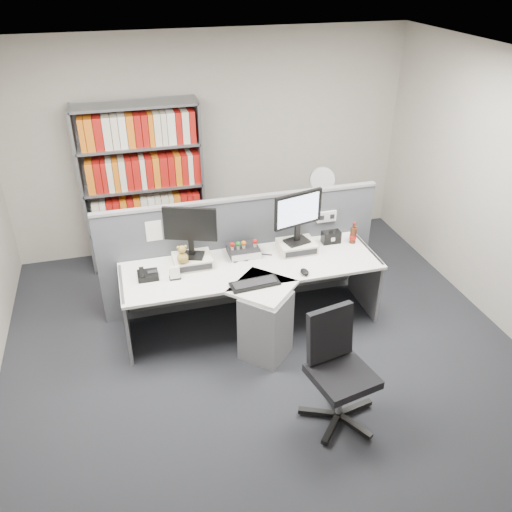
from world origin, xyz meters
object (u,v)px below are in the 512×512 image
object	(u,v)px
desk	(257,299)
desktop_pc	(243,251)
keyboard	(255,284)
desk_calendar	(175,274)
mouse	(305,272)
speaker	(331,237)
desk_phone	(147,275)
shelving_unit	(144,189)
office_chair	(337,366)
cola_bottle	(353,235)
monitor_left	(190,228)
monitor_right	(298,213)
desk_fan	(322,182)
filing_cabinet	(319,231)

from	to	relation	value
desk	desktop_pc	size ratio (longest dim) A/B	8.40
keyboard	desk_calendar	bearing A→B (deg)	156.39
mouse	speaker	distance (m)	0.72
desktop_pc	desk_phone	distance (m)	1.02
shelving_unit	office_chair	xyz separation A→B (m)	(1.24, -3.04, -0.45)
desktop_pc	cola_bottle	xyz separation A→B (m)	(1.20, -0.07, 0.05)
mouse	shelving_unit	bearing A→B (deg)	125.16
desk	cola_bottle	distance (m)	1.28
keyboard	shelving_unit	bearing A→B (deg)	112.84
desk_phone	speaker	size ratio (longest dim) A/B	1.00
desk_phone	cola_bottle	bearing A→B (deg)	3.19
monitor_left	shelving_unit	distance (m)	1.51
monitor_right	keyboard	distance (m)	0.89
keyboard	desk_calendar	world-z (taller)	desk_calendar
speaker	desk_fan	bearing A→B (deg)	75.02
mouse	desk_calendar	size ratio (longest dim) A/B	0.95
keyboard	desk_phone	distance (m)	1.04
desk_calendar	filing_cabinet	size ratio (longest dim) A/B	0.18
desk	desk_phone	distance (m)	1.10
monitor_left	office_chair	world-z (taller)	monitor_left
filing_cabinet	office_chair	xyz separation A→B (m)	(-0.86, -2.59, 0.18)
filing_cabinet	office_chair	size ratio (longest dim) A/B	0.71
monitor_right	office_chair	world-z (taller)	monitor_right
keyboard	mouse	world-z (taller)	mouse
cola_bottle	desk_fan	xyz separation A→B (m)	(0.03, 1.01, 0.20)
keyboard	filing_cabinet	world-z (taller)	keyboard
monitor_right	keyboard	xyz separation A→B (m)	(-0.60, -0.52, -0.42)
monitor_left	shelving_unit	bearing A→B (deg)	102.80
monitor_right	desk_phone	size ratio (longest dim) A/B	2.83
desktop_pc	desk_phone	bearing A→B (deg)	-169.21
desk	mouse	xyz separation A→B (m)	(0.46, -0.08, 0.29)
mouse	cola_bottle	size ratio (longest dim) A/B	0.51
desk	keyboard	world-z (taller)	keyboard
monitor_left	desk_fan	distance (m)	2.04
desk_phone	monitor_left	bearing A→B (deg)	14.72
desk_phone	cola_bottle	xyz separation A→B (m)	(2.20, 0.12, 0.06)
monitor_left	office_chair	xyz separation A→B (m)	(0.91, -1.57, -0.60)
monitor_right	desk_phone	bearing A→B (deg)	-175.57
speaker	shelving_unit	xyz separation A→B (m)	(-1.85, 1.40, 0.19)
desktop_pc	speaker	distance (m)	0.97
monitor_left	mouse	xyz separation A→B (m)	(1.02, -0.46, -0.39)
mouse	office_chair	xyz separation A→B (m)	(-0.11, -1.11, -0.21)
keyboard	shelving_unit	xyz separation A→B (m)	(-0.83, 1.98, 0.24)
monitor_right	desk_fan	world-z (taller)	monitor_right
desktop_pc	desk_calendar	world-z (taller)	desk_calendar
monitor_right	desk_calendar	size ratio (longest dim) A/B	4.29
desk_phone	desk_calendar	distance (m)	0.27
desk	keyboard	distance (m)	0.32
keyboard	shelving_unit	size ratio (longest dim) A/B	0.24
desk_calendar	desk_fan	bearing A→B (deg)	31.78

